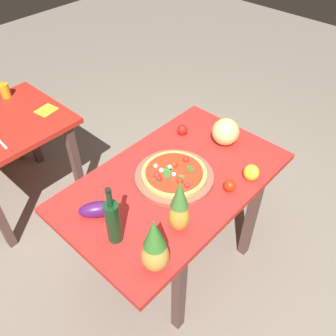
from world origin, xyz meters
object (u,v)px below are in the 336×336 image
at_px(melon, 226,132).
at_px(knife_utensil, 1,142).
at_px(pineapple_left, 155,247).
at_px(pineapple_right, 179,209).
at_px(tomato_by_bottle, 182,130).
at_px(napkin_folded, 46,110).
at_px(wine_bottle, 113,221).
at_px(drinking_glass_juice, 5,91).
at_px(display_table, 174,190).
at_px(bell_pepper, 251,173).
at_px(eggplant, 97,209).
at_px(pizza_board, 174,176).
at_px(background_table, 4,138).
at_px(pizza, 174,173).
at_px(tomato_at_corner, 230,186).

distance_m(melon, knife_utensil, 1.50).
distance_m(pineapple_left, knife_utensil, 1.42).
distance_m(pineapple_right, melon, 0.78).
height_order(tomato_by_bottle, napkin_folded, tomato_by_bottle).
xyz_separation_m(wine_bottle, drinking_glass_juice, (0.32, 1.64, -0.08)).
xyz_separation_m(display_table, bell_pepper, (0.31, -0.33, 0.14)).
xyz_separation_m(display_table, tomato_by_bottle, (0.36, 0.25, 0.13)).
relative_size(pineapple_right, tomato_by_bottle, 4.67).
relative_size(display_table, tomato_by_bottle, 19.11).
relative_size(display_table, knife_utensil, 7.73).
bearing_deg(tomato_by_bottle, bell_pepper, -95.04).
bearing_deg(drinking_glass_juice, eggplant, -100.86).
relative_size(bell_pepper, drinking_glass_juice, 0.94).
bearing_deg(tomato_by_bottle, display_table, -145.03).
bearing_deg(pineapple_right, napkin_folded, 84.15).
height_order(pizza_board, pineapple_left, pineapple_left).
distance_m(background_table, drinking_glass_juice, 0.41).
height_order(pineapple_left, melon, pineapple_left).
bearing_deg(display_table, drinking_glass_juice, 97.31).
height_order(pizza_board, pizza, pizza).
bearing_deg(wine_bottle, pizza_board, 7.74).
bearing_deg(napkin_folded, pizza_board, -84.59).
distance_m(pizza_board, knife_utensil, 1.20).
xyz_separation_m(pineapple_left, knife_utensil, (-0.03, 1.41, -0.15)).
relative_size(pizza, pineapple_right, 1.14).
xyz_separation_m(display_table, drinking_glass_juice, (-0.20, 1.58, 0.15)).
distance_m(wine_bottle, bell_pepper, 0.88).
relative_size(wine_bottle, eggplant, 1.81).
xyz_separation_m(wine_bottle, pineapple_left, (0.02, -0.26, 0.01)).
height_order(pizza_board, tomato_at_corner, tomato_at_corner).
xyz_separation_m(pizza_board, wine_bottle, (-0.53, -0.07, 0.12)).
bearing_deg(background_table, napkin_folded, -18.73).
height_order(bell_pepper, tomato_by_bottle, bell_pepper).
height_order(pizza_board, melon, melon).
bearing_deg(pizza, background_table, 108.55).
relative_size(wine_bottle, bell_pepper, 3.50).
bearing_deg(drinking_glass_juice, napkin_folded, -76.03).
relative_size(background_table, melon, 5.00).
bearing_deg(wine_bottle, pineapple_left, -85.10).
xyz_separation_m(background_table, bell_pepper, (0.74, -1.63, 0.17)).
distance_m(eggplant, knife_utensil, 0.97).
bearing_deg(napkin_folded, eggplant, -109.52).
height_order(pizza_board, eggplant, eggplant).
xyz_separation_m(pizza, eggplant, (-0.49, 0.11, 0.00)).
bearing_deg(tomato_at_corner, pineapple_right, 174.73).
distance_m(display_table, eggplant, 0.52).
bearing_deg(wine_bottle, bell_pepper, -17.68).
height_order(display_table, knife_utensil, knife_utensil).
relative_size(display_table, pineapple_right, 4.09).
bearing_deg(melon, background_table, 124.79).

